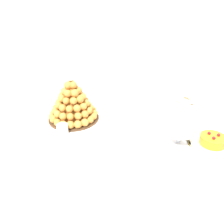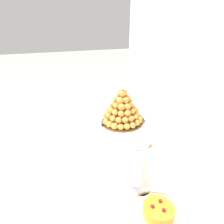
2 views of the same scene
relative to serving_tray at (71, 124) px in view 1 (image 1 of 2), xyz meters
name	(u,v)px [view 1 (image 1 of 2)]	position (x,y,z in m)	size (l,w,h in m)	color
backdrop_wall	(127,6)	(0.10, 0.87, 0.49)	(4.80, 0.10, 2.50)	silver
buffet_table	(88,153)	(0.10, -0.05, -0.13)	(1.44, 0.78, 0.76)	brown
serving_tray	(71,124)	(0.00, 0.00, 0.00)	(0.67, 0.39, 0.02)	white
croquembouche	(72,103)	(0.00, 0.05, 0.09)	(0.26, 0.26, 0.24)	#4C331E
dessert_cup_left	(16,121)	(-0.25, -0.08, 0.03)	(0.06, 0.06, 0.05)	silver
dessert_cup_mid_left	(63,130)	(0.00, -0.09, 0.02)	(0.05, 0.05, 0.05)	silver
dessert_cup_centre	(115,137)	(0.25, -0.09, 0.02)	(0.05, 0.05, 0.05)	silver
macaron_goblet	(182,118)	(0.52, -0.03, 0.12)	(0.12, 0.12, 0.22)	white
fruit_tart_plate	(212,142)	(0.67, -0.01, 0.01)	(0.21, 0.21, 0.06)	white
wine_glass	(60,94)	(-0.09, 0.09, 0.12)	(0.07, 0.07, 0.16)	silver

